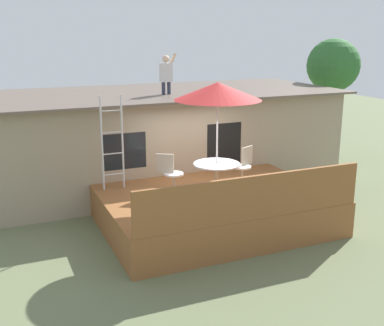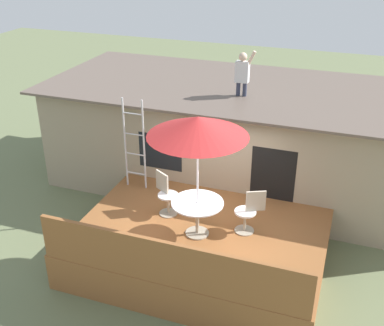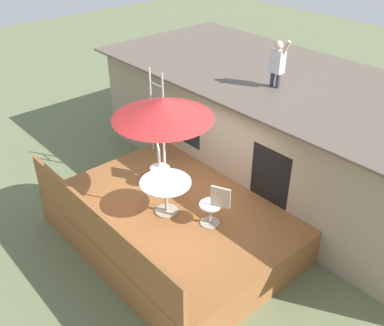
% 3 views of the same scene
% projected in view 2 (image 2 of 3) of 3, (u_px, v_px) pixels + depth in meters
% --- Properties ---
extents(ground_plane, '(40.00, 40.00, 0.00)m').
position_uv_depth(ground_plane, '(202.00, 257.00, 10.30)').
color(ground_plane, '#66704C').
extents(house, '(10.50, 4.50, 2.72)m').
position_uv_depth(house, '(246.00, 137.00, 12.72)').
color(house, gray).
rests_on(house, ground).
extents(deck, '(5.04, 3.91, 0.80)m').
position_uv_depth(deck, '(202.00, 242.00, 10.12)').
color(deck, brown).
rests_on(deck, ground).
extents(deck_railing, '(4.94, 0.08, 0.90)m').
position_uv_depth(deck_railing, '(167.00, 264.00, 8.14)').
color(deck_railing, brown).
rests_on(deck_railing, deck).
extents(patio_table, '(1.04, 1.04, 0.74)m').
position_uv_depth(patio_table, '(197.00, 209.00, 9.45)').
color(patio_table, '#A59E8C').
rests_on(patio_table, deck).
extents(patio_umbrella, '(1.90, 1.90, 2.54)m').
position_uv_depth(patio_umbrella, '(198.00, 127.00, 8.66)').
color(patio_umbrella, silver).
rests_on(patio_umbrella, deck).
extents(step_ladder, '(0.52, 0.04, 2.20)m').
position_uv_depth(step_ladder, '(134.00, 144.00, 10.98)').
color(step_ladder, silver).
rests_on(step_ladder, deck).
extents(person_figure, '(0.47, 0.20, 1.11)m').
position_uv_depth(person_figure, '(243.00, 71.00, 11.28)').
color(person_figure, '#33384C').
rests_on(person_figure, house).
extents(patio_chair_left, '(0.57, 0.44, 0.92)m').
position_uv_depth(patio_chair_left, '(166.00, 194.00, 10.23)').
color(patio_chair_left, '#A59E8C').
rests_on(patio_chair_left, deck).
extents(patio_chair_right, '(0.59, 0.44, 0.92)m').
position_uv_depth(patio_chair_right, '(249.00, 212.00, 9.60)').
color(patio_chair_right, '#A59E8C').
rests_on(patio_chair_right, deck).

